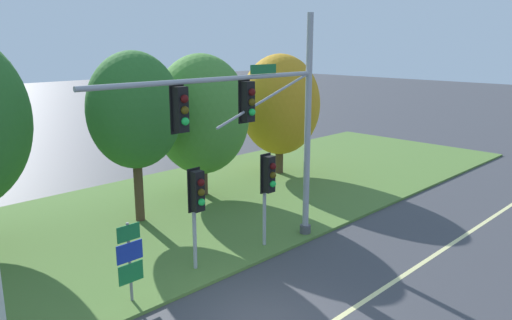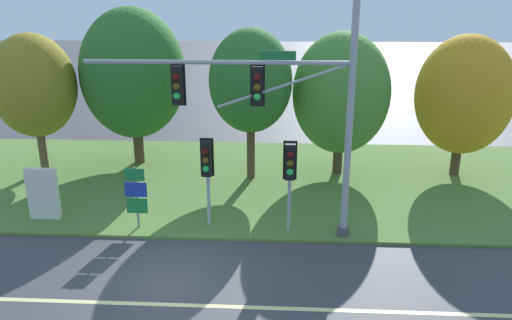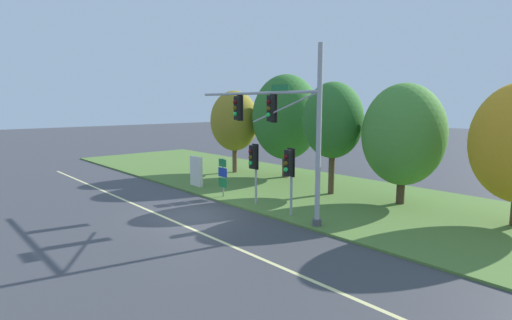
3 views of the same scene
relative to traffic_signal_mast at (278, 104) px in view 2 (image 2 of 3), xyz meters
The scene contains 13 objects.
ground_plane 6.23m from the traffic_signal_mast, 135.35° to the right, with size 160.00×160.00×0.00m, color #3D3D42.
lane_stripe 6.88m from the traffic_signal_mast, 125.78° to the right, with size 36.00×0.16×0.01m, color beige.
grass_verge 7.58m from the traffic_signal_mast, 119.62° to the left, with size 48.00×11.50×0.10m, color #517533.
traffic_signal_mast is the anchor object (origin of this frame).
pedestrian_signal_near_kerb 3.24m from the traffic_signal_mast, behind, with size 0.46×0.55×3.19m.
pedestrian_signal_further_along 2.19m from the traffic_signal_mast, 19.04° to the left, with size 0.46×0.55×3.22m.
route_sign_post 5.80m from the traffic_signal_mast, behind, with size 0.77×0.08×2.22m.
tree_nearest_road 12.30m from the traffic_signal_mast, 151.54° to the left, with size 3.65×3.65×6.25m.
tree_left_of_mast 9.97m from the traffic_signal_mast, 132.76° to the left, with size 4.80×4.80×7.30m.
tree_behind_signpost 5.60m from the traffic_signal_mast, 102.52° to the left, with size 3.51×3.51×6.51m.
tree_mid_verge 6.93m from the traffic_signal_mast, 67.00° to the left, with size 4.25×4.25×6.33m.
tree_tall_centre 10.31m from the traffic_signal_mast, 38.88° to the left, with size 4.14×4.14×6.23m.
info_kiosk 9.15m from the traffic_signal_mast, behind, with size 1.10×0.24×1.90m.
Camera 2 is at (3.18, -12.43, 7.80)m, focal length 35.00 mm.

